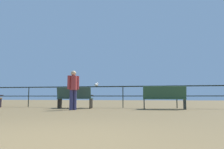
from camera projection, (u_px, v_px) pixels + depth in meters
ground_plane at (28, 144)px, 2.35m from camera, size 60.00×60.00×0.00m
pier_railing at (123, 91)px, 10.14m from camera, size 19.82×0.05×1.04m
bench_near_left at (75, 97)px, 9.59m from camera, size 1.58×0.74×0.95m
bench_near_right at (164, 97)px, 8.87m from camera, size 1.77×0.70×0.96m
person_by_bench at (73, 87)px, 8.43m from camera, size 0.38×0.39×1.56m
seagull_on_rail at (96, 84)px, 10.44m from camera, size 0.19×0.41×0.19m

